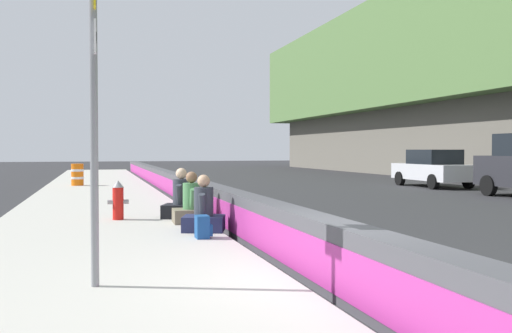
{
  "coord_description": "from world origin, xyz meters",
  "views": [
    {
      "loc": [
        -6.07,
        2.72,
        1.69
      ],
      "look_at": [
        8.1,
        -1.3,
        1.26
      ],
      "focal_mm": 39.55,
      "sensor_mm": 36.0,
      "label": 1
    }
  ],
  "objects_px": {
    "seated_person_foreground": "(204,213)",
    "construction_barrel": "(77,175)",
    "seated_person_rear": "(181,202)",
    "seated_person_middle": "(192,207)",
    "fire_hydrant": "(118,200)",
    "parked_car_fourth": "(433,168)",
    "route_sign_post": "(94,104)",
    "backpack": "(203,227)"
  },
  "relations": [
    {
      "from": "route_sign_post",
      "to": "seated_person_middle",
      "type": "distance_m",
      "value": 5.89
    },
    {
      "from": "fire_hydrant",
      "to": "construction_barrel",
      "type": "xyz_separation_m",
      "value": [
        12.9,
        1.26,
        0.03
      ]
    },
    {
      "from": "route_sign_post",
      "to": "seated_person_foreground",
      "type": "bearing_deg",
      "value": -26.54
    },
    {
      "from": "route_sign_post",
      "to": "backpack",
      "type": "height_order",
      "value": "route_sign_post"
    },
    {
      "from": "seated_person_middle",
      "to": "seated_person_rear",
      "type": "bearing_deg",
      "value": 5.02
    },
    {
      "from": "fire_hydrant",
      "to": "seated_person_rear",
      "type": "relative_size",
      "value": 0.77
    },
    {
      "from": "construction_barrel",
      "to": "backpack",
      "type": "bearing_deg",
      "value": -170.82
    },
    {
      "from": "seated_person_rear",
      "to": "backpack",
      "type": "xyz_separation_m",
      "value": [
        -3.09,
        0.08,
        -0.16
      ]
    },
    {
      "from": "construction_barrel",
      "to": "parked_car_fourth",
      "type": "relative_size",
      "value": 0.21
    },
    {
      "from": "seated_person_foreground",
      "to": "construction_barrel",
      "type": "bearing_deg",
      "value": 10.35
    },
    {
      "from": "fire_hydrant",
      "to": "backpack",
      "type": "relative_size",
      "value": 2.2
    },
    {
      "from": "seated_person_middle",
      "to": "seated_person_rear",
      "type": "distance_m",
      "value": 0.94
    },
    {
      "from": "seated_person_middle",
      "to": "parked_car_fourth",
      "type": "bearing_deg",
      "value": -50.48
    },
    {
      "from": "backpack",
      "to": "seated_person_foreground",
      "type": "bearing_deg",
      "value": -11.71
    },
    {
      "from": "parked_car_fourth",
      "to": "seated_person_rear",
      "type": "bearing_deg",
      "value": 126.78
    },
    {
      "from": "seated_person_middle",
      "to": "seated_person_rear",
      "type": "xyz_separation_m",
      "value": [
        0.93,
        0.08,
        0.02
      ]
    },
    {
      "from": "parked_car_fourth",
      "to": "backpack",
      "type": "bearing_deg",
      "value": 134.43
    },
    {
      "from": "fire_hydrant",
      "to": "construction_barrel",
      "type": "bearing_deg",
      "value": 5.56
    },
    {
      "from": "route_sign_post",
      "to": "fire_hydrant",
      "type": "height_order",
      "value": "route_sign_post"
    },
    {
      "from": "fire_hydrant",
      "to": "seated_person_foreground",
      "type": "xyz_separation_m",
      "value": [
        -2.26,
        -1.51,
        -0.11
      ]
    },
    {
      "from": "route_sign_post",
      "to": "seated_person_middle",
      "type": "height_order",
      "value": "route_sign_post"
    },
    {
      "from": "seated_person_rear",
      "to": "construction_barrel",
      "type": "bearing_deg",
      "value": 11.64
    },
    {
      "from": "route_sign_post",
      "to": "parked_car_fourth",
      "type": "distance_m",
      "value": 21.77
    },
    {
      "from": "seated_person_rear",
      "to": "parked_car_fourth",
      "type": "bearing_deg",
      "value": -53.22
    },
    {
      "from": "backpack",
      "to": "construction_barrel",
      "type": "xyz_separation_m",
      "value": [
        16.02,
        2.59,
        0.28
      ]
    },
    {
      "from": "seated_person_middle",
      "to": "seated_person_foreground",
      "type": "bearing_deg",
      "value": -179.08
    },
    {
      "from": "fire_hydrant",
      "to": "parked_car_fourth",
      "type": "height_order",
      "value": "parked_car_fourth"
    },
    {
      "from": "fire_hydrant",
      "to": "seated_person_middle",
      "type": "height_order",
      "value": "seated_person_middle"
    },
    {
      "from": "fire_hydrant",
      "to": "seated_person_rear",
      "type": "xyz_separation_m",
      "value": [
        -0.03,
        -1.41,
        -0.09
      ]
    },
    {
      "from": "route_sign_post",
      "to": "fire_hydrant",
      "type": "bearing_deg",
      "value": -4.39
    },
    {
      "from": "parked_car_fourth",
      "to": "construction_barrel",
      "type": "bearing_deg",
      "value": 78.22
    },
    {
      "from": "fire_hydrant",
      "to": "seated_person_middle",
      "type": "distance_m",
      "value": 1.78
    },
    {
      "from": "seated_person_foreground",
      "to": "parked_car_fourth",
      "type": "xyz_separation_m",
      "value": [
        11.9,
        -12.84,
        0.39
      ]
    },
    {
      "from": "route_sign_post",
      "to": "seated_person_middle",
      "type": "xyz_separation_m",
      "value": [
        5.28,
        -1.97,
        -1.73
      ]
    },
    {
      "from": "seated_person_foreground",
      "to": "backpack",
      "type": "xyz_separation_m",
      "value": [
        -0.86,
        0.18,
        -0.14
      ]
    },
    {
      "from": "route_sign_post",
      "to": "construction_barrel",
      "type": "bearing_deg",
      "value": 2.33
    },
    {
      "from": "seated_person_middle",
      "to": "parked_car_fourth",
      "type": "height_order",
      "value": "parked_car_fourth"
    },
    {
      "from": "seated_person_middle",
      "to": "seated_person_rear",
      "type": "relative_size",
      "value": 0.96
    },
    {
      "from": "seated_person_middle",
      "to": "construction_barrel",
      "type": "xyz_separation_m",
      "value": [
        13.86,
        2.75,
        0.14
      ]
    },
    {
      "from": "seated_person_middle",
      "to": "backpack",
      "type": "height_order",
      "value": "seated_person_middle"
    },
    {
      "from": "seated_person_foreground",
      "to": "seated_person_middle",
      "type": "bearing_deg",
      "value": 0.92
    },
    {
      "from": "parked_car_fourth",
      "to": "fire_hydrant",
      "type": "bearing_deg",
      "value": 123.91
    }
  ]
}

